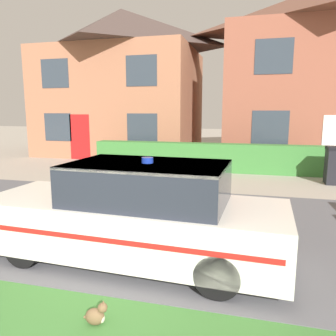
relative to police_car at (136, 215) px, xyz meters
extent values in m
cube|color=#5B5B60|center=(-0.10, 1.70, -0.71)|extent=(28.00, 5.52, 0.01)
cube|color=#3D7F38|center=(-0.07, 7.84, -0.19)|extent=(8.71, 0.63, 1.05)
cylinder|color=black|center=(-1.45, 0.74, -0.42)|extent=(0.58, 0.22, 0.57)
cylinder|color=black|center=(-1.51, -0.62, -0.42)|extent=(0.58, 0.22, 0.57)
cylinder|color=black|center=(1.37, 0.63, -0.42)|extent=(0.58, 0.22, 0.57)
cylinder|color=black|center=(1.31, -0.74, -0.42)|extent=(0.58, 0.22, 0.57)
cube|color=silver|center=(-0.07, 0.00, -0.17)|extent=(4.61, 1.75, 0.76)
cube|color=#232833|center=(0.20, -0.01, 0.50)|extent=(2.32, 1.50, 0.58)
cube|color=silver|center=(0.20, -0.01, 0.77)|extent=(2.32, 1.50, 0.04)
cube|color=red|center=(-0.04, 0.79, -0.11)|extent=(4.32, 0.19, 0.07)
cube|color=red|center=(-0.10, -0.78, -0.11)|extent=(4.32, 0.19, 0.07)
cylinder|color=#1933A5|center=(0.20, -0.01, 0.83)|extent=(0.17, 0.17, 0.08)
ellipsoid|color=brown|center=(0.10, -1.57, -0.63)|extent=(0.22, 0.16, 0.18)
ellipsoid|color=beige|center=(0.18, -1.57, -0.64)|extent=(0.07, 0.08, 0.10)
sphere|color=brown|center=(0.19, -1.56, -0.52)|extent=(0.10, 0.10, 0.10)
cone|color=brown|center=(0.19, -1.59, -0.47)|extent=(0.04, 0.04, 0.04)
cone|color=brown|center=(0.19, -1.54, -0.47)|extent=(0.04, 0.04, 0.04)
cylinder|color=brown|center=(0.02, -1.50, -0.70)|extent=(0.17, 0.05, 0.03)
cube|color=#A86B4C|center=(-5.21, 12.36, 1.95)|extent=(7.66, 6.02, 5.35)
pyramid|color=#473833|center=(-5.21, 12.36, 5.68)|extent=(8.04, 6.32, 2.10)
cube|color=red|center=(-6.18, 9.34, 0.33)|extent=(1.00, 0.02, 2.10)
cube|color=#333D47|center=(-7.32, 9.34, 0.78)|extent=(1.40, 0.02, 1.30)
cube|color=#333D47|center=(-3.10, 9.34, 0.78)|extent=(1.40, 0.02, 1.30)
cube|color=#333D47|center=(-7.32, 9.34, 3.24)|extent=(1.40, 0.02, 1.30)
cube|color=#333D47|center=(-3.10, 9.34, 3.24)|extent=(1.40, 0.02, 1.30)
cube|color=#93513D|center=(4.58, 11.88, 2.18)|extent=(8.34, 5.70, 5.79)
pyramid|color=brown|center=(4.58, 11.88, 5.97)|extent=(8.75, 5.98, 1.80)
cube|color=white|center=(4.69, 9.02, 0.33)|extent=(1.00, 0.02, 2.10)
cube|color=#333D47|center=(2.29, 9.02, 0.90)|extent=(1.40, 0.02, 1.30)
cube|color=#333D47|center=(2.29, 9.02, 3.57)|extent=(1.40, 0.02, 1.30)
camera|label=1|loc=(1.65, -4.44, 1.53)|focal=35.00mm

